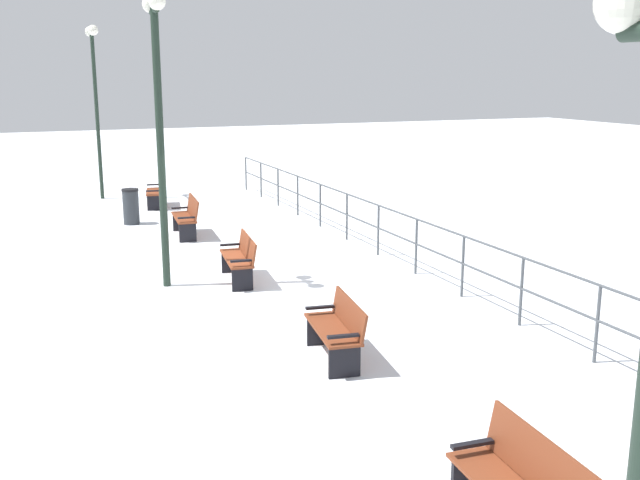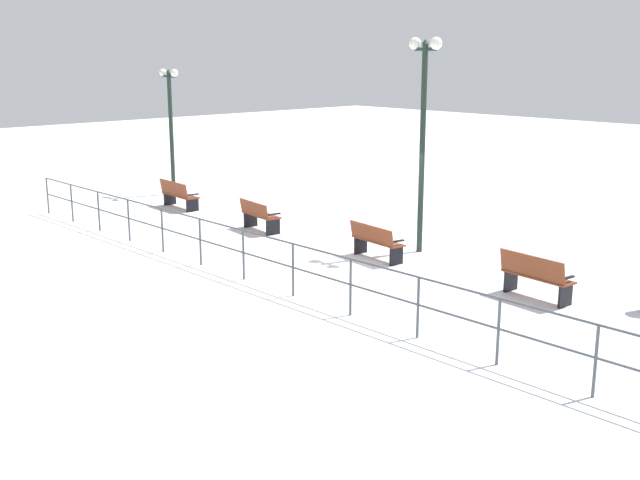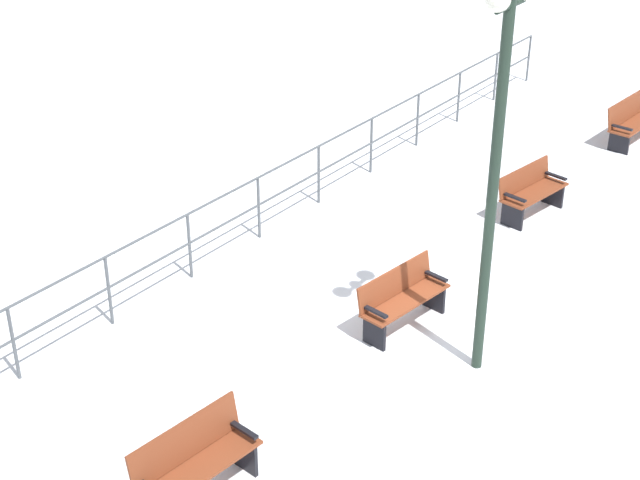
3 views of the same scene
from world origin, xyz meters
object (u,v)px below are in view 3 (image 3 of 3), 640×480
object	(u,v)px
bench_second	(195,462)
bench_third	(402,298)
bench_fourth	(531,191)
bench_fifth	(633,120)
lamppost_middle	(499,124)

from	to	relation	value
bench_second	bench_third	distance (m)	4.35
bench_third	bench_fourth	world-z (taller)	bench_third
bench_fourth	bench_fifth	distance (m)	4.35
bench_fifth	lamppost_middle	xyz separation A→B (m)	(1.34, -8.92, 3.07)
bench_fourth	lamppost_middle	distance (m)	5.71
bench_fifth	lamppost_middle	world-z (taller)	lamppost_middle
bench_second	bench_fifth	world-z (taller)	bench_second
bench_second	bench_third	bearing A→B (deg)	96.08
bench_fourth	lamppost_middle	size ratio (longest dim) A/B	0.29
bench_fourth	bench_fifth	size ratio (longest dim) A/B	0.88
bench_second	bench_third	size ratio (longest dim) A/B	1.00
bench_fourth	bench_fifth	xyz separation A→B (m)	(0.15, 4.35, 0.01)
bench_second	bench_fifth	bearing A→B (deg)	95.40
bench_second	lamppost_middle	bearing A→B (deg)	77.67
bench_third	lamppost_middle	world-z (taller)	lamppost_middle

